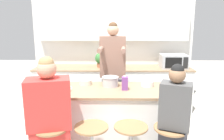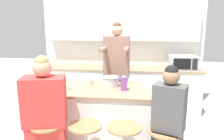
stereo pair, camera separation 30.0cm
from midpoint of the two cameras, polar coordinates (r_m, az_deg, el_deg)
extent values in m
cube|color=silver|center=(4.90, -1.47, 6.65)|extent=(3.51, 0.06, 2.70)
cube|color=white|center=(4.77, -1.56, 12.22)|extent=(3.22, 0.16, 0.75)
cube|color=white|center=(4.70, -1.59, -4.89)|extent=(3.22, 0.66, 0.88)
cube|color=#937556|center=(4.59, -1.62, 0.54)|extent=(3.25, 0.69, 0.03)
cube|color=white|center=(3.15, -2.81, -12.86)|extent=(1.60, 0.71, 0.84)
cube|color=#937556|center=(3.00, -2.90, -5.29)|extent=(1.64, 0.75, 0.03)
cylinder|color=#997047|center=(2.59, -18.94, -14.22)|extent=(0.38, 0.38, 0.02)
cylinder|color=#997047|center=(2.51, -8.95, -14.61)|extent=(0.38, 0.38, 0.02)
cylinder|color=#997047|center=(2.49, 1.42, -14.72)|extent=(0.38, 0.38, 0.02)
cylinder|color=#997047|center=(2.51, 11.83, -14.75)|extent=(0.38, 0.38, 0.02)
cube|color=#383842|center=(3.79, -2.06, -8.64)|extent=(0.36, 0.24, 0.94)
cube|color=#896656|center=(3.59, -2.15, 3.51)|extent=(0.43, 0.24, 0.67)
cylinder|color=#896656|center=(3.30, -5.67, 5.31)|extent=(0.09, 0.37, 0.07)
cylinder|color=#896656|center=(3.26, 0.38, 5.29)|extent=(0.09, 0.37, 0.07)
sphere|color=tan|center=(3.55, -2.21, 10.40)|extent=(0.20, 0.20, 0.19)
sphere|color=#513823|center=(3.55, -2.21, 11.24)|extent=(0.15, 0.15, 0.15)
cube|color=red|center=(2.51, -19.57, -8.22)|extent=(0.52, 0.38, 0.54)
sphere|color=tan|center=(2.41, -20.19, 0.18)|extent=(0.24, 0.24, 0.20)
sphere|color=#A37F51|center=(2.40, -20.29, 1.49)|extent=(0.20, 0.20, 0.16)
cube|color=#4C4C4C|center=(2.41, 12.77, -9.12)|extent=(0.38, 0.32, 0.50)
sphere|color=#936B4C|center=(2.32, 13.15, -1.30)|extent=(0.22, 0.22, 0.17)
sphere|color=black|center=(2.30, 13.21, -0.15)|extent=(0.18, 0.18, 0.14)
cylinder|color=#B7BABC|center=(3.11, -3.22, -3.13)|extent=(0.23, 0.23, 0.13)
cylinder|color=#B7BABC|center=(3.09, -3.24, -1.90)|extent=(0.24, 0.24, 0.01)
cylinder|color=#B7BABC|center=(3.11, -5.77, -2.37)|extent=(0.05, 0.01, 0.01)
cylinder|color=#B7BABC|center=(3.09, -0.69, -2.40)|extent=(0.05, 0.01, 0.01)
cylinder|color=silver|center=(3.24, -9.60, -3.19)|extent=(0.18, 0.18, 0.07)
cylinder|color=white|center=(3.13, 6.51, -3.57)|extent=(0.18, 0.18, 0.08)
cylinder|color=white|center=(2.97, -14.69, -4.63)|extent=(0.09, 0.09, 0.09)
torus|color=white|center=(2.96, -13.63, -4.58)|extent=(0.04, 0.01, 0.04)
cube|color=#7A428E|center=(2.93, 0.43, -3.53)|extent=(0.08, 0.08, 0.18)
cylinder|color=white|center=(2.91, 0.43, -1.66)|extent=(0.04, 0.04, 0.02)
cube|color=#B2B5B7|center=(4.64, 13.98, 2.24)|extent=(0.53, 0.38, 0.28)
cube|color=black|center=(4.45, 13.95, 1.82)|extent=(0.33, 0.01, 0.21)
cube|color=black|center=(4.51, 16.90, 1.79)|extent=(0.10, 0.01, 0.22)
cylinder|color=#A86042|center=(4.60, -4.83, 1.26)|extent=(0.16, 0.16, 0.09)
sphere|color=#387538|center=(4.57, -4.86, 3.05)|extent=(0.24, 0.24, 0.24)
camera|label=1|loc=(0.15, -92.86, -0.61)|focal=35.00mm
camera|label=2|loc=(0.15, 87.14, 0.61)|focal=35.00mm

